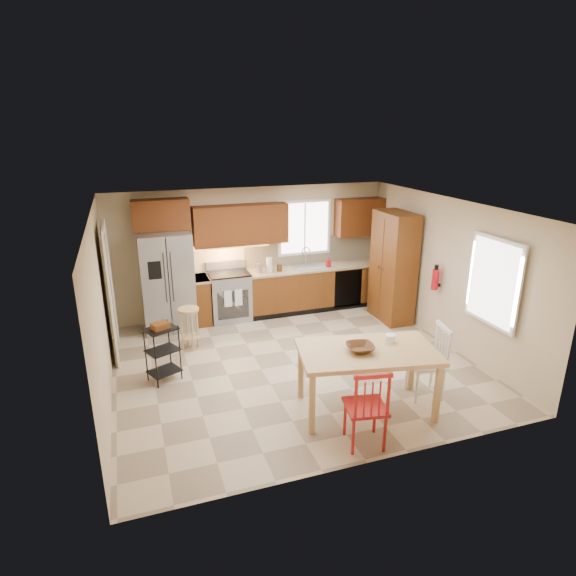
# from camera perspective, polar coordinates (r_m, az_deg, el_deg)

# --- Properties ---
(floor) EXTENTS (5.50, 5.50, 0.00)m
(floor) POSITION_cam_1_polar(r_m,az_deg,el_deg) (7.77, 0.69, -9.00)
(floor) COLOR tan
(floor) RESTS_ON ground
(ceiling) EXTENTS (5.50, 5.00, 0.02)m
(ceiling) POSITION_cam_1_polar(r_m,az_deg,el_deg) (6.96, 0.77, 9.52)
(ceiling) COLOR silver
(ceiling) RESTS_ON ground
(wall_back) EXTENTS (5.50, 0.02, 2.50)m
(wall_back) POSITION_cam_1_polar(r_m,az_deg,el_deg) (9.56, -4.31, 4.40)
(wall_back) COLOR #CCB793
(wall_back) RESTS_ON ground
(wall_front) EXTENTS (5.50, 0.02, 2.50)m
(wall_front) POSITION_cam_1_polar(r_m,az_deg,el_deg) (5.17, 10.15, -8.86)
(wall_front) COLOR #CCB793
(wall_front) RESTS_ON ground
(wall_left) EXTENTS (0.02, 5.00, 2.50)m
(wall_left) POSITION_cam_1_polar(r_m,az_deg,el_deg) (6.91, -21.33, -2.65)
(wall_left) COLOR #CCB793
(wall_left) RESTS_ON ground
(wall_right) EXTENTS (0.02, 5.00, 2.50)m
(wall_right) POSITION_cam_1_polar(r_m,az_deg,el_deg) (8.55, 18.38, 1.71)
(wall_right) COLOR #CCB793
(wall_right) RESTS_ON ground
(refrigerator) EXTENTS (0.92, 0.75, 1.82)m
(refrigerator) POSITION_cam_1_polar(r_m,az_deg,el_deg) (9.03, -14.12, 0.75)
(refrigerator) COLOR gray
(refrigerator) RESTS_ON floor
(range_stove) EXTENTS (0.76, 0.63, 0.92)m
(range_stove) POSITION_cam_1_polar(r_m,az_deg,el_deg) (9.38, -6.95, -1.03)
(range_stove) COLOR gray
(range_stove) RESTS_ON floor
(base_cabinet_narrow) EXTENTS (0.30, 0.60, 0.90)m
(base_cabinet_narrow) POSITION_cam_1_polar(r_m,az_deg,el_deg) (9.31, -10.27, -1.42)
(base_cabinet_narrow) COLOR brown
(base_cabinet_narrow) RESTS_ON floor
(base_cabinet_run) EXTENTS (2.92, 0.60, 0.90)m
(base_cabinet_run) POSITION_cam_1_polar(r_m,az_deg,el_deg) (9.91, 3.48, 0.11)
(base_cabinet_run) COLOR brown
(base_cabinet_run) RESTS_ON floor
(dishwasher) EXTENTS (0.60, 0.02, 0.78)m
(dishwasher) POSITION_cam_1_polar(r_m,az_deg,el_deg) (9.88, 7.12, -0.06)
(dishwasher) COLOR black
(dishwasher) RESTS_ON floor
(backsplash) EXTENTS (2.92, 0.03, 0.55)m
(backsplash) POSITION_cam_1_polar(r_m,az_deg,el_deg) (9.96, 2.94, 4.56)
(backsplash) COLOR beige
(backsplash) RESTS_ON wall_back
(upper_over_fridge) EXTENTS (1.00, 0.35, 0.55)m
(upper_over_fridge) POSITION_cam_1_polar(r_m,az_deg,el_deg) (8.95, -14.85, 8.39)
(upper_over_fridge) COLOR #632F10
(upper_over_fridge) RESTS_ON wall_back
(upper_left_block) EXTENTS (1.80, 0.35, 0.75)m
(upper_left_block) POSITION_cam_1_polar(r_m,az_deg,el_deg) (9.21, -5.63, 7.47)
(upper_left_block) COLOR #632F10
(upper_left_block) RESTS_ON wall_back
(upper_right_block) EXTENTS (1.00, 0.35, 0.75)m
(upper_right_block) POSITION_cam_1_polar(r_m,az_deg,el_deg) (10.07, 8.48, 8.33)
(upper_right_block) COLOR #632F10
(upper_right_block) RESTS_ON wall_back
(window_back) EXTENTS (1.12, 0.04, 1.12)m
(window_back) POSITION_cam_1_polar(r_m,az_deg,el_deg) (9.78, 1.96, 7.17)
(window_back) COLOR white
(window_back) RESTS_ON wall_back
(sink) EXTENTS (0.62, 0.46, 0.16)m
(sink) POSITION_cam_1_polar(r_m,az_deg,el_deg) (9.72, 2.49, 2.28)
(sink) COLOR gray
(sink) RESTS_ON base_cabinet_run
(undercab_glow) EXTENTS (1.60, 0.30, 0.01)m
(undercab_glow) POSITION_cam_1_polar(r_m,az_deg,el_deg) (9.21, -7.34, 4.89)
(undercab_glow) COLOR #FFBF66
(undercab_glow) RESTS_ON wall_back
(soap_bottle) EXTENTS (0.09, 0.09, 0.19)m
(soap_bottle) POSITION_cam_1_polar(r_m,az_deg,el_deg) (9.73, 4.80, 3.09)
(soap_bottle) COLOR #AE0C18
(soap_bottle) RESTS_ON base_cabinet_run
(paper_towel) EXTENTS (0.12, 0.12, 0.28)m
(paper_towel) POSITION_cam_1_polar(r_m,az_deg,el_deg) (9.36, -2.25, 2.78)
(paper_towel) COLOR white
(paper_towel) RESTS_ON base_cabinet_run
(canister_steel) EXTENTS (0.11, 0.11, 0.18)m
(canister_steel) POSITION_cam_1_polar(r_m,az_deg,el_deg) (9.32, -3.42, 2.37)
(canister_steel) COLOR gray
(canister_steel) RESTS_ON base_cabinet_run
(canister_wood) EXTENTS (0.10, 0.10, 0.14)m
(canister_wood) POSITION_cam_1_polar(r_m,az_deg,el_deg) (9.41, -1.02, 2.43)
(canister_wood) COLOR #4C2B14
(canister_wood) RESTS_ON base_cabinet_run
(pantry) EXTENTS (0.50, 0.95, 2.10)m
(pantry) POSITION_cam_1_polar(r_m,az_deg,el_deg) (9.38, 12.35, 2.45)
(pantry) COLOR brown
(pantry) RESTS_ON floor
(fire_extinguisher) EXTENTS (0.12, 0.12, 0.36)m
(fire_extinguisher) POSITION_cam_1_polar(r_m,az_deg,el_deg) (8.64, 17.05, 0.98)
(fire_extinguisher) COLOR #AE0C18
(fire_extinguisher) RESTS_ON wall_right
(window_right) EXTENTS (0.04, 1.02, 1.32)m
(window_right) POSITION_cam_1_polar(r_m,az_deg,el_deg) (7.61, 23.22, 0.65)
(window_right) COLOR white
(window_right) RESTS_ON wall_right
(doorway) EXTENTS (0.04, 0.95, 2.10)m
(doorway) POSITION_cam_1_polar(r_m,az_deg,el_deg) (8.19, -20.39, -0.72)
(doorway) COLOR #8C7A59
(doorway) RESTS_ON wall_left
(dining_table) EXTENTS (1.92, 1.31, 0.86)m
(dining_table) POSITION_cam_1_polar(r_m,az_deg,el_deg) (6.53, 9.23, -10.76)
(dining_table) COLOR tan
(dining_table) RESTS_ON floor
(chair_red) EXTENTS (0.57, 0.57, 1.04)m
(chair_red) POSITION_cam_1_polar(r_m,az_deg,el_deg) (5.85, 9.18, -13.56)
(chair_red) COLOR #B21D1B
(chair_red) RESTS_ON floor
(chair_white) EXTENTS (0.57, 0.57, 1.04)m
(chair_white) POSITION_cam_1_polar(r_m,az_deg,el_deg) (6.98, 16.06, -8.41)
(chair_white) COLOR white
(chair_white) RESTS_ON floor
(table_bowl) EXTENTS (0.42, 0.42, 0.09)m
(table_bowl) POSITION_cam_1_polar(r_m,az_deg,el_deg) (6.27, 8.54, -7.44)
(table_bowl) COLOR #4C2B14
(table_bowl) RESTS_ON dining_table
(table_jar) EXTENTS (0.17, 0.17, 0.17)m
(table_jar) POSITION_cam_1_polar(r_m,az_deg,el_deg) (6.57, 11.99, -6.07)
(table_jar) COLOR white
(table_jar) RESTS_ON dining_table
(bar_stool) EXTENTS (0.42, 0.42, 0.73)m
(bar_stool) POSITION_cam_1_polar(r_m,az_deg,el_deg) (8.30, -11.58, -4.73)
(bar_stool) COLOR tan
(bar_stool) RESTS_ON floor
(utility_cart) EXTENTS (0.54, 0.49, 0.87)m
(utility_cart) POSITION_cam_1_polar(r_m,az_deg,el_deg) (7.37, -14.62, -7.50)
(utility_cart) COLOR black
(utility_cart) RESTS_ON floor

